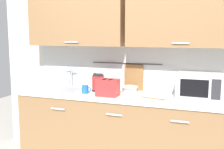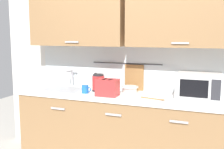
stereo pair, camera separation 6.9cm
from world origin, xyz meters
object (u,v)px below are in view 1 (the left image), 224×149
at_px(toaster, 108,87).
at_px(wooden_spoon, 156,99).
at_px(microwave, 198,86).
at_px(dish_soap_bottle, 95,81).
at_px(electric_kettle, 98,83).
at_px(mug_near_sink, 85,89).
at_px(mixing_bowl, 130,89).

bearing_deg(toaster, wooden_spoon, 1.76).
bearing_deg(microwave, dish_soap_bottle, 174.14).
bearing_deg(electric_kettle, dish_soap_bottle, 125.56).
relative_size(electric_kettle, wooden_spoon, 0.82).
bearing_deg(wooden_spoon, electric_kettle, 165.03).
xyz_separation_m(mug_near_sink, wooden_spoon, (0.85, -0.02, -0.04)).
distance_m(microwave, dish_soap_bottle, 1.30).
distance_m(microwave, mug_near_sink, 1.29).
relative_size(microwave, wooden_spoon, 1.67).
distance_m(toaster, wooden_spoon, 0.56).
xyz_separation_m(microwave, mug_near_sink, (-1.27, -0.21, -0.09)).
bearing_deg(mug_near_sink, wooden_spoon, -1.51).
relative_size(dish_soap_bottle, toaster, 0.77).
height_order(dish_soap_bottle, mixing_bowl, dish_soap_bottle).
height_order(dish_soap_bottle, toaster, dish_soap_bottle).
height_order(mixing_bowl, toaster, toaster).
bearing_deg(toaster, mixing_bowl, 55.43).
bearing_deg(mixing_bowl, dish_soap_bottle, 166.35).
distance_m(microwave, electric_kettle, 1.17).
xyz_separation_m(electric_kettle, wooden_spoon, (0.75, -0.20, -0.10)).
bearing_deg(electric_kettle, microwave, 1.61).
bearing_deg(mixing_bowl, wooden_spoon, -33.55).
height_order(microwave, wooden_spoon, microwave).
bearing_deg(mug_near_sink, mixing_bowl, 24.90).
distance_m(dish_soap_bottle, toaster, 0.50).
relative_size(microwave, mug_near_sink, 3.83).
distance_m(mixing_bowl, toaster, 0.32).
bearing_deg(wooden_spoon, dish_soap_bottle, 157.18).
bearing_deg(microwave, wooden_spoon, -150.71).
height_order(microwave, electric_kettle, microwave).
distance_m(mug_near_sink, toaster, 0.31).
bearing_deg(toaster, mug_near_sink, 172.52).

